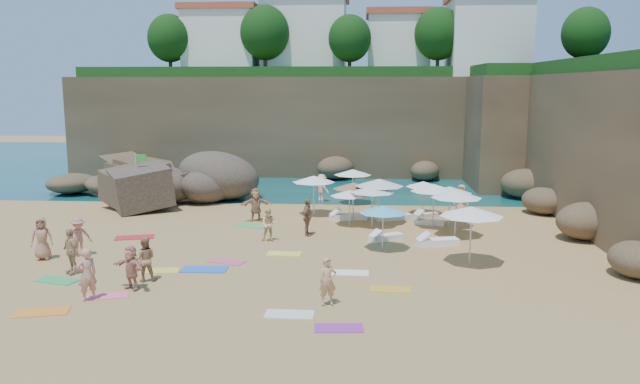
# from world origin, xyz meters

# --- Properties ---
(ground) EXTENTS (120.00, 120.00, 0.00)m
(ground) POSITION_xyz_m (0.00, 0.00, 0.00)
(ground) COLOR tan
(ground) RESTS_ON ground
(seawater) EXTENTS (120.00, 120.00, 0.00)m
(seawater) POSITION_xyz_m (0.00, 30.00, 0.00)
(seawater) COLOR #0C4751
(seawater) RESTS_ON ground
(cliff_back) EXTENTS (44.00, 8.00, 8.00)m
(cliff_back) POSITION_xyz_m (2.00, 25.00, 4.00)
(cliff_back) COLOR brown
(cliff_back) RESTS_ON ground
(cliff_right) EXTENTS (8.00, 30.00, 8.00)m
(cliff_right) POSITION_xyz_m (19.00, 8.00, 4.00)
(cliff_right) COLOR brown
(cliff_right) RESTS_ON ground
(cliff_corner) EXTENTS (10.00, 12.00, 8.00)m
(cliff_corner) POSITION_xyz_m (17.00, 20.00, 4.00)
(cliff_corner) COLOR brown
(cliff_corner) RESTS_ON ground
(rock_promontory) EXTENTS (12.00, 7.00, 2.00)m
(rock_promontory) POSITION_xyz_m (-11.00, 16.00, 0.00)
(rock_promontory) COLOR brown
(rock_promontory) RESTS_ON ground
(clifftop_buildings) EXTENTS (28.48, 9.48, 7.00)m
(clifftop_buildings) POSITION_xyz_m (2.96, 25.79, 11.24)
(clifftop_buildings) COLOR white
(clifftop_buildings) RESTS_ON cliff_back
(clifftop_trees) EXTENTS (35.60, 23.82, 4.40)m
(clifftop_trees) POSITION_xyz_m (4.78, 19.52, 11.26)
(clifftop_trees) COLOR #11380F
(clifftop_trees) RESTS_ON ground
(marina_masts) EXTENTS (3.10, 0.10, 6.00)m
(marina_masts) POSITION_xyz_m (-16.50, 30.00, 3.00)
(marina_masts) COLOR white
(marina_masts) RESTS_ON ground
(rock_outcrop) EXTENTS (8.24, 6.54, 3.07)m
(rock_outcrop) POSITION_xyz_m (-7.89, 9.09, 0.00)
(rock_outcrop) COLOR brown
(rock_outcrop) RESTS_ON ground
(flag_pole) EXTENTS (0.67, 0.07, 3.45)m
(flag_pole) POSITION_xyz_m (-9.05, 7.35, 2.20)
(flag_pole) COLOR silver
(flag_pole) RESTS_ON ground
(parasol_0) EXTENTS (2.43, 2.43, 2.30)m
(parasol_0) POSITION_xyz_m (1.39, 6.68, 2.11)
(parasol_0) COLOR silver
(parasol_0) RESTS_ON ground
(parasol_1) EXTENTS (2.02, 2.02, 1.91)m
(parasol_1) POSITION_xyz_m (3.48, 4.16, 1.76)
(parasol_1) COLOR silver
(parasol_1) RESTS_ON ground
(parasol_2) EXTENTS (2.33, 2.33, 2.20)m
(parasol_2) POSITION_xyz_m (3.54, 10.28, 2.02)
(parasol_2) COLOR silver
(parasol_2) RESTS_ON ground
(parasol_3) EXTENTS (2.03, 2.03, 1.92)m
(parasol_3) POSITION_xyz_m (7.64, 7.39, 1.77)
(parasol_3) COLOR silver
(parasol_3) RESTS_ON ground
(parasol_4) EXTENTS (2.48, 2.48, 2.35)m
(parasol_4) POSITION_xyz_m (8.70, 1.95, 2.16)
(parasol_4) COLOR silver
(parasol_4) RESTS_ON ground
(parasol_5) EXTENTS (2.60, 2.60, 2.46)m
(parasol_5) POSITION_xyz_m (5.05, 4.69, 2.26)
(parasol_5) COLOR silver
(parasol_5) RESTS_ON ground
(parasol_6) EXTENTS (2.26, 2.26, 2.14)m
(parasol_6) POSITION_xyz_m (3.66, 5.35, 1.97)
(parasol_6) COLOR silver
(parasol_6) RESTS_ON ground
(parasol_7) EXTENTS (2.31, 2.31, 2.18)m
(parasol_7) POSITION_xyz_m (8.68, 4.11, 2.00)
(parasol_7) COLOR silver
(parasol_7) RESTS_ON ground
(parasol_8) EXTENTS (2.44, 2.44, 2.30)m
(parasol_8) POSITION_xyz_m (7.86, 4.03, 2.12)
(parasol_8) COLOR silver
(parasol_8) RESTS_ON ground
(parasol_9) EXTENTS (2.33, 2.33, 2.21)m
(parasol_9) POSITION_xyz_m (4.67, 3.89, 2.03)
(parasol_9) COLOR silver
(parasol_9) RESTS_ON ground
(parasol_10) EXTENTS (2.17, 2.17, 2.05)m
(parasol_10) POSITION_xyz_m (5.09, -0.68, 1.88)
(parasol_10) COLOR silver
(parasol_10) RESTS_ON ground
(parasol_11) EXTENTS (2.62, 2.62, 2.47)m
(parasol_11) POSITION_xyz_m (8.62, -2.81, 2.27)
(parasol_11) COLOR silver
(parasol_11) RESTS_ON ground
(lounger_0) EXTENTS (2.06, 1.16, 0.30)m
(lounger_0) POSITION_xyz_m (5.87, 5.76, 0.15)
(lounger_0) COLOR silver
(lounger_0) RESTS_ON ground
(lounger_1) EXTENTS (2.13, 1.14, 0.32)m
(lounger_1) POSITION_xyz_m (3.37, 5.71, 0.16)
(lounger_1) COLOR white
(lounger_1) RESTS_ON ground
(lounger_2) EXTENTS (1.52, 1.37, 0.24)m
(lounger_2) POSITION_xyz_m (7.74, 6.59, 0.12)
(lounger_2) COLOR silver
(lounger_2) RESTS_ON ground
(lounger_3) EXTENTS (1.69, 0.88, 0.25)m
(lounger_3) POSITION_xyz_m (7.74, 4.71, 0.12)
(lounger_3) COLOR white
(lounger_3) RESTS_ON ground
(lounger_4) EXTENTS (2.06, 1.11, 0.30)m
(lounger_4) POSITION_xyz_m (7.68, 0.40, 0.15)
(lounger_4) COLOR white
(lounger_4) RESTS_ON ground
(lounger_5) EXTENTS (1.75, 1.40, 0.27)m
(lounger_5) POSITION_xyz_m (5.32, 1.20, 0.13)
(lounger_5) COLOR white
(lounger_5) RESTS_ON ground
(towel_1) EXTENTS (1.61, 1.15, 0.03)m
(towel_1) POSITION_xyz_m (-4.82, -7.63, 0.01)
(towel_1) COLOR #FB618A
(towel_1) RESTS_ON ground
(towel_2) EXTENTS (1.81, 1.22, 0.03)m
(towel_2) POSITION_xyz_m (-6.30, -9.33, 0.01)
(towel_2) COLOR orange
(towel_2) RESTS_ON ground
(towel_3) EXTENTS (1.76, 1.19, 0.03)m
(towel_3) POSITION_xyz_m (-7.44, -6.04, 0.01)
(towel_3) COLOR green
(towel_3) RESTS_ON ground
(towel_4) EXTENTS (1.52, 0.79, 0.03)m
(towel_4) POSITION_xyz_m (0.72, -1.65, 0.01)
(towel_4) COLOR #F4EC40
(towel_4) RESTS_ON ground
(towel_5) EXTENTS (1.53, 0.79, 0.03)m
(towel_5) POSITION_xyz_m (3.68, -4.28, 0.01)
(towel_5) COLOR white
(towel_5) RESTS_ON ground
(towel_6) EXTENTS (1.56, 0.86, 0.03)m
(towel_6) POSITION_xyz_m (3.48, -10.01, 0.01)
(towel_6) COLOR purple
(towel_6) RESTS_ON ground
(towel_7) EXTENTS (2.03, 1.39, 0.03)m
(towel_7) POSITION_xyz_m (-6.95, 0.81, 0.02)
(towel_7) COLOR red
(towel_7) RESTS_ON ground
(towel_8) EXTENTS (1.87, 0.97, 0.03)m
(towel_8) POSITION_xyz_m (-2.20, -4.24, 0.02)
(towel_8) COLOR blue
(towel_8) RESTS_ON ground
(towel_9) EXTENTS (1.72, 1.23, 0.03)m
(towel_9) POSITION_xyz_m (-1.55, -3.04, 0.01)
(towel_9) COLOR #D15175
(towel_9) RESTS_ON ground
(towel_10) EXTENTS (1.51, 0.82, 0.03)m
(towel_10) POSITION_xyz_m (5.22, -6.19, 0.01)
(towel_10) COLOR gold
(towel_10) RESTS_ON ground
(towel_11) EXTENTS (1.87, 1.43, 0.03)m
(towel_11) POSITION_xyz_m (-1.65, 3.77, 0.01)
(towel_11) COLOR green
(towel_11) RESTS_ON ground
(towel_12) EXTENTS (1.59, 0.95, 0.03)m
(towel_12) POSITION_xyz_m (-3.93, -4.51, 0.01)
(towel_12) COLOR yellow
(towel_12) RESTS_ON ground
(towel_13) EXTENTS (1.61, 0.82, 0.03)m
(towel_13) POSITION_xyz_m (1.83, -8.96, 0.01)
(towel_13) COLOR silver
(towel_13) RESTS_ON ground
(person_stand_1) EXTENTS (0.97, 0.84, 1.72)m
(person_stand_1) POSITION_xyz_m (-4.06, -5.82, 0.86)
(person_stand_1) COLOR #AB8055
(person_stand_1) RESTS_ON ground
(person_stand_2) EXTENTS (1.21, 1.08, 1.79)m
(person_stand_2) POSITION_xyz_m (1.56, 10.87, 0.89)
(person_stand_2) COLOR #F7AB8C
(person_stand_2) RESTS_ON ground
(person_stand_3) EXTENTS (0.64, 1.15, 1.86)m
(person_stand_3) POSITION_xyz_m (1.45, 1.84, 0.93)
(person_stand_3) COLOR #94684A
(person_stand_3) RESTS_ON ground
(person_stand_4) EXTENTS (0.98, 0.75, 1.78)m
(person_stand_4) POSITION_xyz_m (9.81, 7.35, 0.89)
(person_stand_4) COLOR #E1A276
(person_stand_4) RESTS_ON ground
(person_stand_5) EXTENTS (1.77, 0.96, 1.83)m
(person_stand_5) POSITION_xyz_m (-1.65, 4.94, 0.92)
(person_stand_5) COLOR tan
(person_stand_5) RESTS_ON ground
(person_stand_6) EXTENTS (0.79, 0.80, 1.86)m
(person_stand_6) POSITION_xyz_m (-5.30, -8.07, 0.93)
(person_stand_6) COLOR tan
(person_stand_6) RESTS_ON ground
(person_lie_0) EXTENTS (1.74, 1.99, 0.45)m
(person_lie_0) POSITION_xyz_m (-8.13, -2.60, 0.22)
(person_lie_0) COLOR #B86A5C
(person_lie_0) RESTS_ON ground
(person_lie_1) EXTENTS (1.94, 2.07, 0.44)m
(person_lie_1) POSITION_xyz_m (-7.26, -5.16, 0.22)
(person_lie_1) COLOR tan
(person_lie_1) RESTS_ON ground
(person_lie_2) EXTENTS (1.44, 2.01, 0.49)m
(person_lie_2) POSITION_xyz_m (-9.45, -3.24, 0.24)
(person_lie_2) COLOR #A67153
(person_lie_2) RESTS_ON ground
(person_lie_3) EXTENTS (2.09, 2.14, 0.43)m
(person_lie_3) POSITION_xyz_m (-4.21, -6.85, 0.21)
(person_lie_3) COLOR tan
(person_lie_3) RESTS_ON ground
(person_lie_4) EXTENTS (1.03, 1.73, 0.39)m
(person_lie_4) POSITION_xyz_m (3.02, -8.00, 0.20)
(person_lie_4) COLOR tan
(person_lie_4) RESTS_ON ground
(person_lie_5) EXTENTS (0.81, 1.59, 0.59)m
(person_lie_5) POSITION_xyz_m (-0.27, 0.55, 0.30)
(person_lie_5) COLOR #EBC685
(person_lie_5) RESTS_ON ground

